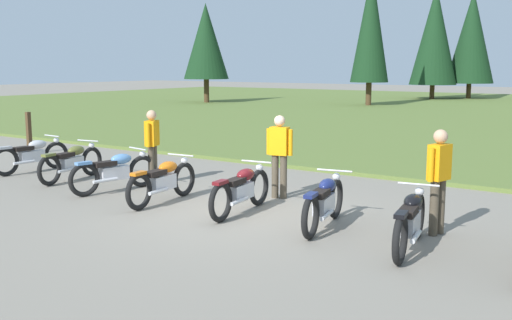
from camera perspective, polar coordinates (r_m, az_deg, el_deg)
The scene contains 12 objects.
ground_plane at distance 10.83m, azimuth -1.81°, elevation -5.12°, with size 140.00×140.00×0.00m, color gray.
motorcycle_silver at distance 15.91m, azimuth -20.57°, elevation 0.47°, with size 0.62×2.10×0.88m.
motorcycle_olive at distance 14.48m, azimuth -17.17°, elevation -0.15°, with size 0.68×2.09×0.88m.
motorcycle_sky_blue at distance 12.94m, azimuth -13.32°, elevation -1.04°, with size 0.66×2.08×0.88m.
motorcycle_orange at distance 11.71m, azimuth -8.86°, elevation -1.95°, with size 0.62×2.10×0.88m.
motorcycle_maroon at distance 10.76m, azimuth -1.42°, elevation -2.82°, with size 0.62×2.10×0.88m.
motorcycle_navy at distance 9.86m, azimuth 6.53°, elevation -3.97°, with size 0.71×2.08×0.88m.
motorcycle_black at distance 8.91m, azimuth 14.51°, elevation -5.61°, with size 0.68×2.09×0.88m.
rider_with_back_turned at distance 9.73m, azimuth 17.04°, elevation -1.42°, with size 0.30×0.54×1.67m.
rider_near_row_end at distance 11.90m, azimuth 2.25°, elevation 0.82°, with size 0.54×0.29×1.67m.
rider_in_hivis_vest at distance 13.46m, azimuth -9.87°, elevation 1.64°, with size 0.34×0.51×1.67m.
trail_marker_post at distance 19.26m, azimuth -20.84°, elevation 2.43°, with size 0.12×0.12×1.26m, color #47331E.
Camera 1 is at (6.24, -8.45, 2.64)m, focal length 41.94 mm.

